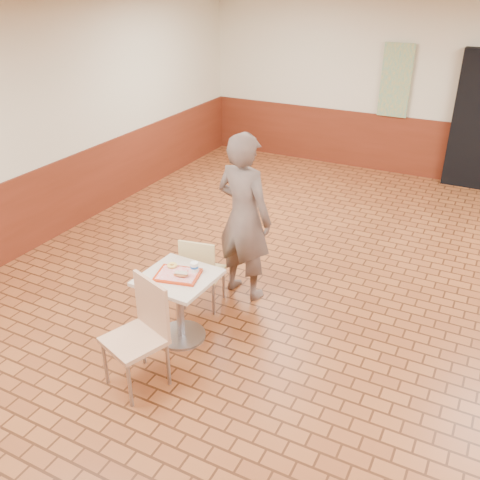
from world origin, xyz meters
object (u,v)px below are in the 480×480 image
at_px(ring_donut, 172,265).
at_px(chair_main_front, 142,329).
at_px(chair_main_back, 201,270).
at_px(main_table, 179,296).
at_px(long_john_donut, 181,274).
at_px(serving_tray, 178,275).
at_px(customer, 244,217).
at_px(paper_cup, 194,267).

bearing_deg(ring_donut, chair_main_front, -76.81).
height_order(chair_main_back, ring_donut, chair_main_back).
bearing_deg(chair_main_back, chair_main_front, 86.22).
bearing_deg(main_table, long_john_donut, -26.31).
relative_size(main_table, serving_tray, 1.75).
relative_size(customer, paper_cup, 19.12).
distance_m(customer, ring_donut, 1.01).
relative_size(long_john_donut, paper_cup, 1.54).
bearing_deg(serving_tray, paper_cup, 41.67).
xyz_separation_m(serving_tray, long_john_donut, (0.05, -0.03, 0.03)).
relative_size(serving_tray, long_john_donut, 2.68).
distance_m(main_table, long_john_donut, 0.28).
distance_m(ring_donut, long_john_donut, 0.21).
distance_m(chair_main_back, long_john_donut, 0.65).
bearing_deg(serving_tray, long_john_donut, -26.31).
distance_m(chair_main_front, ring_donut, 0.80).
xyz_separation_m(customer, long_john_donut, (-0.12, -1.05, -0.18)).
height_order(main_table, paper_cup, paper_cup).
distance_m(serving_tray, ring_donut, 0.15).
bearing_deg(paper_cup, ring_donut, -174.94).
bearing_deg(main_table, serving_tray, 0.00).
bearing_deg(chair_main_front, long_john_donut, 109.77).
bearing_deg(customer, paper_cup, 97.84).
distance_m(chair_main_front, long_john_donut, 0.67).
bearing_deg(main_table, ring_donut, 144.61).
distance_m(chair_main_front, serving_tray, 0.69).
height_order(chair_main_back, serving_tray, chair_main_back).
relative_size(chair_main_back, ring_donut, 8.34).
relative_size(main_table, chair_main_back, 0.84).
distance_m(chair_main_front, chair_main_back, 1.22).
xyz_separation_m(customer, ring_donut, (-0.30, -0.94, -0.18)).
bearing_deg(main_table, customer, 80.30).
bearing_deg(serving_tray, chair_main_front, -85.16).
bearing_deg(serving_tray, customer, 80.30).
bearing_deg(customer, chair_main_back, 73.35).
height_order(main_table, chair_main_back, chair_main_back).
relative_size(main_table, paper_cup, 7.25).
relative_size(serving_tray, paper_cup, 4.14).
height_order(chair_main_front, long_john_donut, chair_main_front).
height_order(chair_main_back, paper_cup, chair_main_back).
relative_size(main_table, chair_main_front, 0.71).
xyz_separation_m(chair_main_front, chair_main_back, (-0.14, 1.21, -0.08)).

